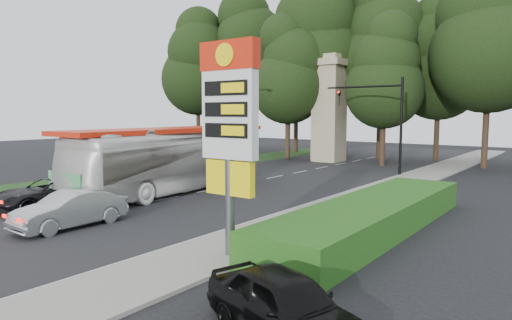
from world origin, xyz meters
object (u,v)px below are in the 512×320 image
Objects in this scene: monument at (329,108)px; parked_car_black at (286,306)px; gas_station_pylon at (229,119)px; traffic_signal_mast at (384,112)px; streetlight_signs at (235,115)px; suv_charcoal at (51,193)px; transit_bus at (170,160)px; sedan_silver at (70,209)px.

parked_car_black is (15.50, -31.36, -4.39)m from monument.
traffic_signal_mast reaches higher than gas_station_pylon.
parked_car_black is at bearing -48.76° from streetlight_signs.
gas_station_pylon is 1.28× the size of suv_charcoal.
parked_car_black is at bearing -7.95° from suv_charcoal.
transit_bus reaches higher than suv_charcoal.
suv_charcoal is at bearing -91.68° from monument.
suv_charcoal is (-0.80, -27.30, -4.36)m from monument.
monument reaches higher than streetlight_signs.
sedan_silver is at bearing -76.53° from transit_bus.
parked_car_black is (20.49, -23.37, -3.73)m from streetlight_signs.
gas_station_pylon is 12.58m from suv_charcoal.
parked_car_black is (4.30, -3.36, -3.74)m from gas_station_pylon.
sedan_silver is (-7.70, -0.88, -3.70)m from gas_station_pylon.
suv_charcoal is at bearing -108.08° from transit_bus.
monument is at bearing 43.72° from parked_car_black.
gas_station_pylon is at bearing -68.20° from monument.
streetlight_signs is at bearing 128.96° from gas_station_pylon.
gas_station_pylon is at bearing 2.68° from suv_charcoal.
traffic_signal_mast is 1.73× the size of parked_car_black.
gas_station_pylon is at bearing -51.04° from streetlight_signs.
monument is at bearing 96.80° from sedan_silver.
monument is 2.20× the size of sedan_silver.
monument reaches higher than gas_station_pylon.
monument is (4.99, 7.99, 0.67)m from streetlight_signs.
streetlight_signs reaches higher than parked_car_black.
monument is 1.88× the size of suv_charcoal.
traffic_signal_mast is 12.83m from streetlight_signs.
gas_station_pylon is 0.86× the size of streetlight_signs.
suv_charcoal is 16.80m from parked_car_black.
parked_car_black is at bearing -37.99° from gas_station_pylon.
traffic_signal_mast is 0.72× the size of monument.
suv_charcoal is (-12.00, 0.71, -3.71)m from gas_station_pylon.
monument is at bearing 142.00° from traffic_signal_mast.
traffic_signal_mast is (-3.52, 22.00, 0.22)m from gas_station_pylon.
streetlight_signs is 0.59× the size of transit_bus.
monument is 27.66m from suv_charcoal.
traffic_signal_mast is 23.59m from sedan_silver.
transit_bus is at bearing 72.01° from parked_car_black.
streetlight_signs reaches higher than gas_station_pylon.
suv_charcoal is at bearing 176.63° from gas_station_pylon.
parked_car_black is (12.00, -2.48, -0.04)m from sedan_silver.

